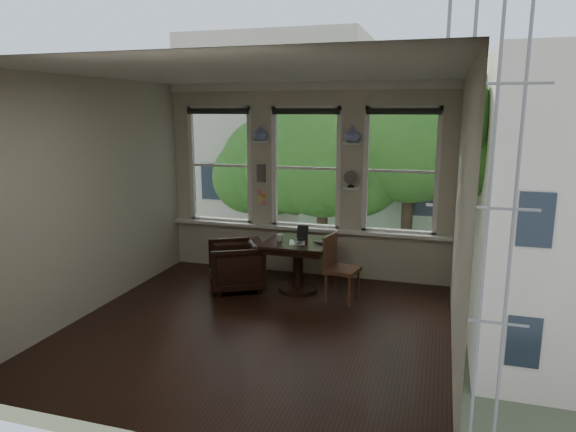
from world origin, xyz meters
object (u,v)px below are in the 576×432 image
(armchair_left, at_px, (236,266))
(mug, at_px, (280,238))
(side_chair_right, at_px, (343,269))
(laptop, at_px, (321,243))
(table, at_px, (298,266))

(armchair_left, relative_size, mug, 7.33)
(side_chair_right, relative_size, laptop, 2.89)
(armchair_left, xyz_separation_m, laptop, (1.26, 0.11, 0.41))
(armchair_left, bearing_deg, mug, 70.68)
(table, xyz_separation_m, laptop, (0.36, -0.07, 0.39))
(armchair_left, relative_size, side_chair_right, 0.85)
(laptop, bearing_deg, armchair_left, -145.64)
(armchair_left, height_order, side_chair_right, side_chair_right)
(armchair_left, relative_size, laptop, 2.46)
(table, bearing_deg, armchair_left, -168.97)
(side_chair_right, height_order, laptop, side_chair_right)
(laptop, distance_m, mug, 0.61)
(armchair_left, distance_m, side_chair_right, 1.59)
(side_chair_right, bearing_deg, mug, 92.23)
(table, distance_m, side_chair_right, 0.73)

